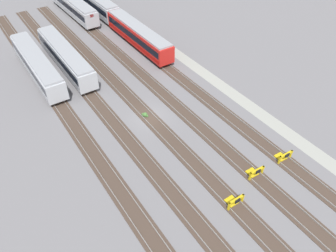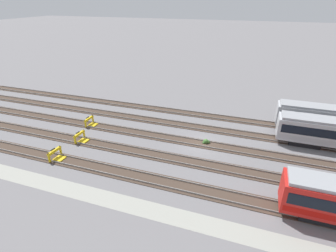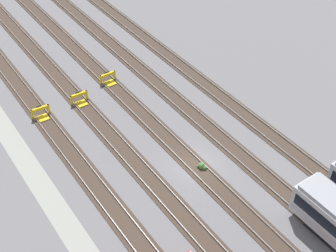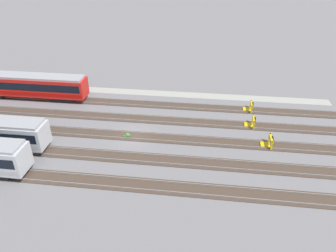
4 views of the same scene
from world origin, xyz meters
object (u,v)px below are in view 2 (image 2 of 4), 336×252
(bumper_stop_nearest_track, at_px, (57,155))
(bumper_stop_near_inner_track, at_px, (81,138))
(weed_clump, at_px, (206,142))
(bumper_stop_middle_track, at_px, (91,122))

(bumper_stop_nearest_track, relative_size, bumper_stop_near_inner_track, 1.00)
(weed_clump, bearing_deg, bumper_stop_near_inner_track, -162.79)
(bumper_stop_middle_track, height_order, weed_clump, bumper_stop_middle_track)
(bumper_stop_nearest_track, relative_size, bumper_stop_middle_track, 1.00)
(bumper_stop_nearest_track, relative_size, weed_clump, 2.18)
(bumper_stop_near_inner_track, xyz_separation_m, bumper_stop_middle_track, (-1.56, 4.43, 0.00))
(bumper_stop_near_inner_track, distance_m, bumper_stop_middle_track, 4.70)
(bumper_stop_nearest_track, distance_m, bumper_stop_middle_track, 8.97)
(weed_clump, bearing_deg, bumper_stop_nearest_track, -149.32)
(bumper_stop_nearest_track, xyz_separation_m, bumper_stop_near_inner_track, (0.12, 4.42, 0.00))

